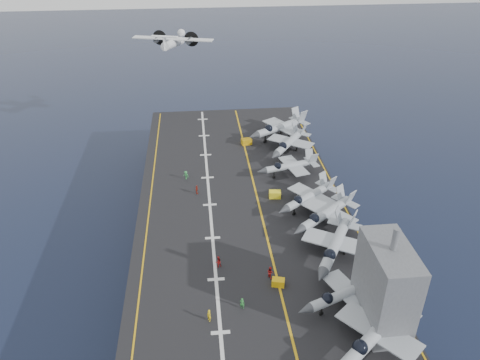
{
  "coord_description": "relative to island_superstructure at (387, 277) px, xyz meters",
  "views": [
    {
      "loc": [
        -7.75,
        -71.96,
        57.98
      ],
      "look_at": [
        0.0,
        4.0,
        13.0
      ],
      "focal_mm": 35.0,
      "sensor_mm": 36.0,
      "label": 1
    }
  ],
  "objects": [
    {
      "name": "crew_2",
      "position": [
        -20.48,
        12.81,
        -6.55
      ],
      "size": [
        1.35,
        1.14,
        1.91
      ],
      "primitive_type": "imported",
      "color": "#B21919",
      "rests_on": "flight_deck"
    },
    {
      "name": "deck_edge_port",
      "position": [
        -32.0,
        30.0,
        -7.48
      ],
      "size": [
        0.25,
        90.0,
        0.02
      ],
      "primitive_type": "cube",
      "color": "gold",
      "rests_on": "flight_deck"
    },
    {
      "name": "fighter_jet_2",
      "position": [
        -2.39,
        13.07,
        -4.77
      ],
      "size": [
        17.0,
        18.84,
        5.45
      ],
      "primitive_type": null,
      "color": "gray",
      "rests_on": "flight_deck"
    },
    {
      "name": "fighter_jet_4",
      "position": [
        -3.13,
        27.52,
        -5.1
      ],
      "size": [
        16.62,
        15.61,
        4.81
      ],
      "primitive_type": null,
      "color": "gray",
      "rests_on": "flight_deck"
    },
    {
      "name": "tow_cart_c",
      "position": [
        -11.41,
        54.46,
        -6.82
      ],
      "size": [
        2.49,
        1.85,
        1.36
      ],
      "primitive_type": null,
      "color": "#D79D0E",
      "rests_on": "flight_deck"
    },
    {
      "name": "fighter_jet_0",
      "position": [
        -2.39,
        -4.4,
        -4.75
      ],
      "size": [
        18.95,
        18.24,
        5.5
      ],
      "primitive_type": null,
      "color": "gray",
      "rests_on": "flight_deck"
    },
    {
      "name": "tow_cart_b",
      "position": [
        -8.67,
        31.32,
        -6.85
      ],
      "size": [
        2.32,
        1.64,
        1.31
      ],
      "primitive_type": null,
      "color": "yellow",
      "rests_on": "flight_deck"
    },
    {
      "name": "ground",
      "position": [
        -15.0,
        30.0,
        -17.9
      ],
      "size": [
        500.0,
        500.0,
        0.0
      ],
      "primitive_type": "plane",
      "color": "#142135",
      "rests_on": "ground"
    },
    {
      "name": "crew_1",
      "position": [
        -22.35,
        2.19,
        -6.57
      ],
      "size": [
        1.23,
        1.34,
        1.86
      ],
      "primitive_type": "imported",
      "color": "yellow",
      "rests_on": "flight_deck"
    },
    {
      "name": "crew_4",
      "position": [
        -23.27,
        34.1,
        -6.6
      ],
      "size": [
        0.97,
        1.23,
        1.8
      ],
      "primitive_type": "imported",
      "color": "#A22617",
      "rests_on": "flight_deck"
    },
    {
      "name": "fighter_jet_3",
      "position": [
        -1.54,
        21.69,
        -4.95
      ],
      "size": [
        17.63,
        16.74,
        5.11
      ],
      "primitive_type": null,
      "color": "#8C9499",
      "rests_on": "flight_deck"
    },
    {
      "name": "hull",
      "position": [
        -15.0,
        30.0,
        -12.9
      ],
      "size": [
        36.0,
        90.0,
        10.0
      ],
      "primitive_type": "cube",
      "color": "#56595E",
      "rests_on": "ground"
    },
    {
      "name": "fighter_jet_1",
      "position": [
        -3.87,
        3.05,
        -5.18
      ],
      "size": [
        15.71,
        13.2,
        4.64
      ],
      "primitive_type": null,
      "color": "#9BA4AC",
      "rests_on": "flight_deck"
    },
    {
      "name": "deck_edge_stbd",
      "position": [
        3.5,
        30.0,
        -7.48
      ],
      "size": [
        0.25,
        90.0,
        0.02
      ],
      "primitive_type": "cube",
      "color": "gold",
      "rests_on": "flight_deck"
    },
    {
      "name": "flight_deck",
      "position": [
        -15.0,
        30.0,
        -7.7
      ],
      "size": [
        38.0,
        92.0,
        0.4
      ],
      "primitive_type": "cube",
      "color": "black",
      "rests_on": "hull"
    },
    {
      "name": "fighter_jet_5",
      "position": [
        -4.19,
        39.44,
        -5.25
      ],
      "size": [
        14.7,
        11.63,
        4.49
      ],
      "primitive_type": null,
      "color": "#9298A0",
      "rests_on": "flight_deck"
    },
    {
      "name": "landing_centerline",
      "position": [
        -21.0,
        30.0,
        -7.48
      ],
      "size": [
        0.5,
        90.0,
        0.02
      ],
      "primitive_type": "cube",
      "color": "silver",
      "rests_on": "flight_deck"
    },
    {
      "name": "tow_cart_a",
      "position": [
        -12.11,
        7.89,
        -6.95
      ],
      "size": [
        2.07,
        1.62,
        1.09
      ],
      "primitive_type": null,
      "color": "#DFA90B",
      "rests_on": "flight_deck"
    },
    {
      "name": "transport_plane",
      "position": [
        -27.57,
        80.16,
        9.46
      ],
      "size": [
        24.08,
        19.52,
        4.95
      ],
      "primitive_type": null,
      "color": "white"
    },
    {
      "name": "fighter_jet_7",
      "position": [
        -3.12,
        57.24,
        -4.64
      ],
      "size": [
        19.77,
        17.97,
        5.72
      ],
      "primitive_type": null,
      "color": "gray",
      "rests_on": "flight_deck"
    },
    {
      "name": "island_superstructure",
      "position": [
        0.0,
        0.0,
        0.0
      ],
      "size": [
        5.0,
        10.0,
        15.0
      ],
      "primitive_type": null,
      "color": "#56595E",
      "rests_on": "flight_deck"
    },
    {
      "name": "crew_3",
      "position": [
        -25.32,
        39.88,
        -6.61
      ],
      "size": [
        1.29,
        1.16,
        1.79
      ],
      "primitive_type": "imported",
      "color": "green",
      "rests_on": "flight_deck"
    },
    {
      "name": "fighter_jet_6",
      "position": [
        -2.53,
        49.38,
        -4.88
      ],
      "size": [
        16.93,
        18.1,
        5.23
      ],
      "primitive_type": null,
      "color": "gray",
      "rests_on": "flight_deck"
    },
    {
      "name": "crew_7",
      "position": [
        -13.02,
        9.66,
        -6.51
      ],
      "size": [
        1.27,
        1.42,
        1.97
      ],
      "primitive_type": "imported",
      "color": "#B21919",
      "rests_on": "flight_deck"
    },
    {
      "name": "crew_6",
      "position": [
        -17.78,
        3.97,
        -6.6
      ],
      "size": [
        1.27,
        1.06,
        1.8
      ],
      "primitive_type": "imported",
      "color": "#2C8336",
      "rests_on": "flight_deck"
    },
    {
      "name": "foul_line",
      "position": [
        -12.0,
        30.0,
        -7.48
      ],
      "size": [
        0.35,
        90.0,
        0.02
      ],
      "primitive_type": "cube",
      "color": "gold",
      "rests_on": "flight_deck"
    }
  ]
}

